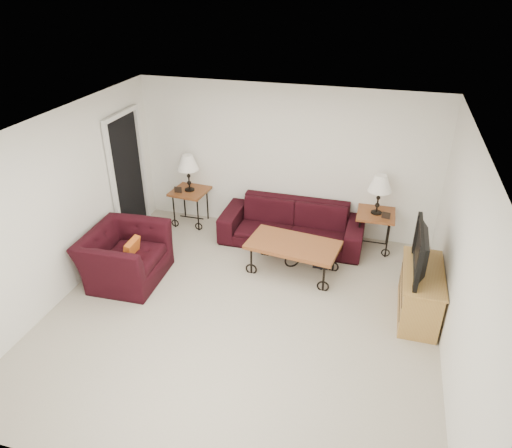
% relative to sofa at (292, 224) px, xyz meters
% --- Properties ---
extents(ground, '(5.00, 5.00, 0.00)m').
position_rel_sofa_xyz_m(ground, '(-0.24, -2.02, -0.34)').
color(ground, '#BBB2A0').
rests_on(ground, ground).
extents(wall_back, '(5.00, 0.02, 2.50)m').
position_rel_sofa_xyz_m(wall_back, '(-0.24, 0.48, 0.91)').
color(wall_back, white).
rests_on(wall_back, ground).
extents(wall_front, '(5.00, 0.02, 2.50)m').
position_rel_sofa_xyz_m(wall_front, '(-0.24, -4.52, 0.91)').
color(wall_front, white).
rests_on(wall_front, ground).
extents(wall_left, '(0.02, 5.00, 2.50)m').
position_rel_sofa_xyz_m(wall_left, '(-2.74, -2.02, 0.91)').
color(wall_left, white).
rests_on(wall_left, ground).
extents(wall_right, '(0.02, 5.00, 2.50)m').
position_rel_sofa_xyz_m(wall_right, '(2.26, -2.02, 0.91)').
color(wall_right, white).
rests_on(wall_right, ground).
extents(ceiling, '(5.00, 5.00, 0.00)m').
position_rel_sofa_xyz_m(ceiling, '(-0.24, -2.02, 2.16)').
color(ceiling, white).
rests_on(ceiling, wall_back).
extents(doorway, '(0.08, 0.94, 2.04)m').
position_rel_sofa_xyz_m(doorway, '(-2.71, -0.37, 0.68)').
color(doorway, black).
rests_on(doorway, ground).
extents(sofa, '(2.33, 0.91, 0.68)m').
position_rel_sofa_xyz_m(sofa, '(0.00, 0.00, 0.00)').
color(sofa, black).
rests_on(sofa, ground).
extents(side_table_left, '(0.64, 0.64, 0.65)m').
position_rel_sofa_xyz_m(side_table_left, '(-1.87, 0.18, -0.02)').
color(side_table_left, brown).
rests_on(side_table_left, ground).
extents(side_table_right, '(0.60, 0.60, 0.64)m').
position_rel_sofa_xyz_m(side_table_right, '(1.32, 0.18, -0.02)').
color(side_table_right, brown).
rests_on(side_table_right, ground).
extents(lamp_left, '(0.40, 0.40, 0.65)m').
position_rel_sofa_xyz_m(lamp_left, '(-1.87, 0.18, 0.63)').
color(lamp_left, black).
rests_on(lamp_left, side_table_left).
extents(lamp_right, '(0.37, 0.37, 0.64)m').
position_rel_sofa_xyz_m(lamp_right, '(1.32, 0.18, 0.63)').
color(lamp_right, black).
rests_on(lamp_right, side_table_right).
extents(photo_frame_left, '(0.13, 0.03, 0.11)m').
position_rel_sofa_xyz_m(photo_frame_left, '(-2.02, 0.03, 0.36)').
color(photo_frame_left, black).
rests_on(photo_frame_left, side_table_left).
extents(photo_frame_right, '(0.13, 0.04, 0.11)m').
position_rel_sofa_xyz_m(photo_frame_right, '(1.47, 0.03, 0.36)').
color(photo_frame_right, black).
rests_on(photo_frame_right, side_table_right).
extents(coffee_table, '(1.41, 0.88, 0.50)m').
position_rel_sofa_xyz_m(coffee_table, '(0.20, -0.86, -0.09)').
color(coffee_table, brown).
rests_on(coffee_table, ground).
extents(armchair, '(1.07, 1.21, 0.76)m').
position_rel_sofa_xyz_m(armchair, '(-2.11, -1.68, 0.04)').
color(armchair, black).
rests_on(armchair, ground).
extents(throw_pillow, '(0.10, 0.35, 0.35)m').
position_rel_sofa_xyz_m(throw_pillow, '(-1.96, -1.73, 0.18)').
color(throw_pillow, orange).
rests_on(throw_pillow, armchair).
extents(tv_stand, '(0.47, 1.13, 0.68)m').
position_rel_sofa_xyz_m(tv_stand, '(1.99, -1.37, -0.00)').
color(tv_stand, '#B08841').
rests_on(tv_stand, ground).
extents(television, '(0.13, 1.01, 0.58)m').
position_rel_sofa_xyz_m(television, '(1.97, -1.37, 0.63)').
color(television, black).
rests_on(television, tv_stand).
extents(backpack, '(0.38, 0.32, 0.45)m').
position_rel_sofa_xyz_m(backpack, '(0.62, -0.69, -0.11)').
color(backpack, black).
rests_on(backpack, ground).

